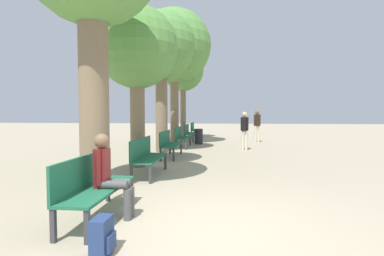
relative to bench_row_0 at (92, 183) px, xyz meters
name	(u,v)px	position (x,y,z in m)	size (l,w,h in m)	color
ground_plane	(211,231)	(1.74, -0.31, -0.53)	(80.00, 80.00, 0.00)	tan
bench_row_0	(92,183)	(0.00, 0.00, 0.00)	(0.51, 1.78, 0.92)	#1E6042
bench_row_1	(146,154)	(0.00, 3.04, 0.00)	(0.51, 1.78, 0.92)	#1E6042
bench_row_2	(169,142)	(0.00, 6.08, 0.00)	(0.51, 1.78, 0.92)	#1E6042
bench_row_3	(181,136)	(0.00, 9.11, 0.00)	(0.51, 1.78, 0.92)	#1E6042
bench_row_4	(189,132)	(0.00, 12.15, 0.00)	(0.51, 1.78, 0.92)	#1E6042
bench_row_5	(194,129)	(0.00, 15.19, 0.00)	(0.51, 1.78, 0.92)	#1E6042
tree_row_1	(137,50)	(-0.55, 4.20, 2.80)	(2.33, 2.33, 4.57)	#7A664C
tree_row_2	(161,47)	(-0.55, 7.53, 3.59)	(2.67, 2.67, 5.54)	#7A664C
tree_row_3	(174,47)	(-0.55, 10.64, 4.30)	(3.64, 3.64, 6.69)	#7A664C
tree_row_4	(183,71)	(-0.55, 13.83, 3.52)	(2.48, 2.48, 5.35)	#7A664C
person_seated	(110,173)	(0.24, 0.05, 0.14)	(0.57, 0.32, 1.25)	#4C4C4C
backpack	(102,236)	(0.60, -1.07, -0.33)	(0.21, 0.30, 0.41)	navy
pedestrian_near	(245,128)	(2.76, 8.32, 0.39)	(0.32, 0.27, 1.60)	beige
pedestrian_mid	(257,124)	(3.64, 11.79, 0.45)	(0.35, 0.30, 1.71)	beige
trash_bin	(199,137)	(0.67, 10.57, -0.14)	(0.41, 0.41, 0.76)	#232328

